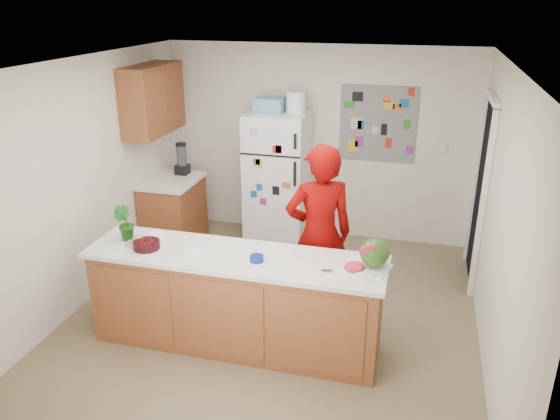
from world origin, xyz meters
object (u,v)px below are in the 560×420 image
(watermelon, at_px, (375,253))
(cherry_bowl, at_px, (147,245))
(person, at_px, (319,235))
(refrigerator, at_px, (278,178))

(watermelon, height_order, cherry_bowl, watermelon)
(watermelon, distance_m, cherry_bowl, 2.02)
(person, distance_m, watermelon, 0.81)
(person, bearing_deg, cherry_bowl, 2.22)
(person, bearing_deg, watermelon, 111.88)
(refrigerator, bearing_deg, person, -63.11)
(refrigerator, height_order, cherry_bowl, refrigerator)
(refrigerator, distance_m, person, 1.96)
(refrigerator, bearing_deg, cherry_bowl, -102.68)
(watermelon, relative_size, cherry_bowl, 1.04)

